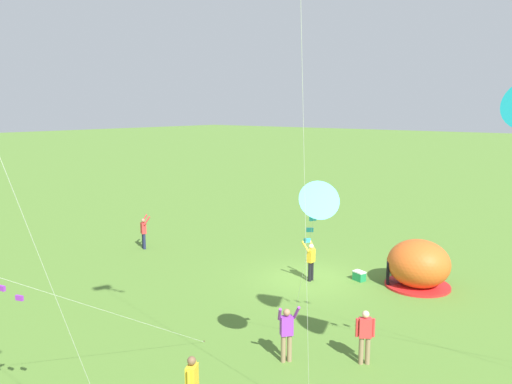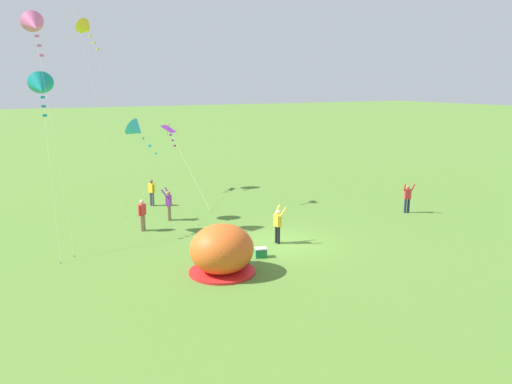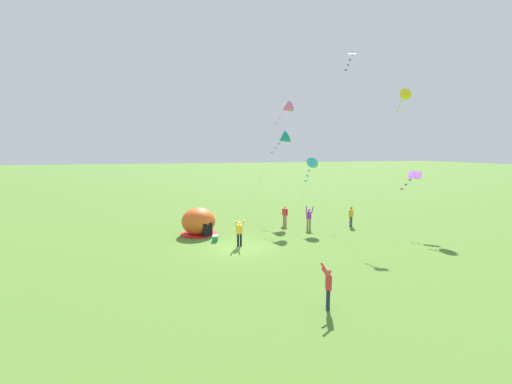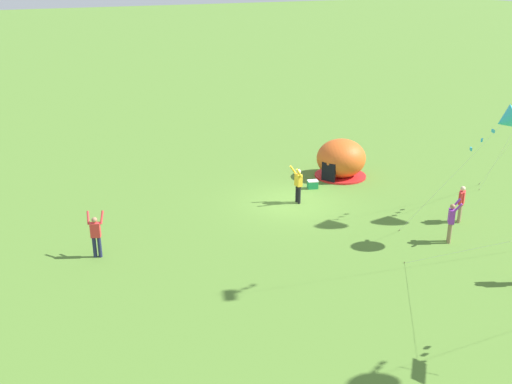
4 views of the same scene
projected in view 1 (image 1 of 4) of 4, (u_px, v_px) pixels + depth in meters
name	position (u px, v px, depth m)	size (l,w,h in m)	color
ground_plane	(308.00, 279.00, 22.94)	(300.00, 300.00, 0.00)	#517A2D
popup_tent	(418.00, 265.00, 21.79)	(2.81, 2.81, 2.10)	#D8591E
cooler_box	(359.00, 276.00, 22.66)	(0.61, 0.50, 0.44)	#1E8C4C
person_with_toddler	(287.00, 331.00, 15.28)	(0.68, 0.72, 1.89)	#8C7251
person_far_back	(311.00, 259.00, 22.53)	(0.48, 0.68, 1.89)	black
person_center_field	(144.00, 231.00, 27.67)	(0.72, 0.62, 1.89)	#1E2347
person_watching_sky	(365.00, 334.00, 15.16)	(0.49, 0.42, 1.72)	#8C7251
kite_cyan	(317.00, 205.00, 13.08)	(3.36, 3.40, 5.90)	silver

